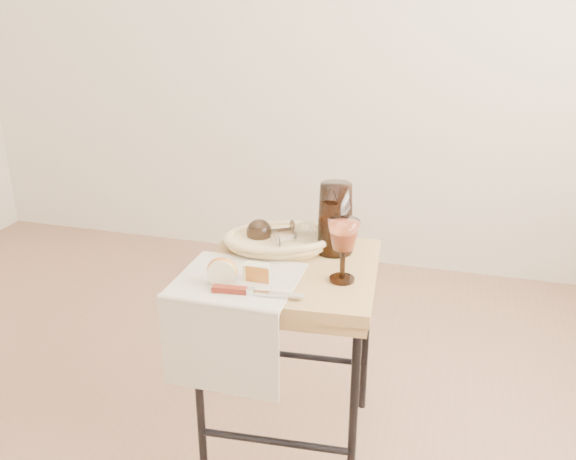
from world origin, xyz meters
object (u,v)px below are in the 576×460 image
(side_table, at_px, (290,358))
(table_knife, at_px, (254,291))
(goblet_lying_b, at_px, (294,237))
(apple_half, at_px, (222,270))
(goblet_lying_a, at_px, (274,231))
(pitcher, at_px, (335,218))
(bread_basket, at_px, (281,242))
(wine_goblet, at_px, (343,251))
(tea_towel, at_px, (237,280))

(side_table, bearing_deg, table_knife, -101.36)
(goblet_lying_b, relative_size, table_knife, 0.56)
(table_knife, bearing_deg, apple_half, 153.43)
(goblet_lying_a, height_order, pitcher, pitcher)
(apple_half, bearing_deg, bread_basket, 58.62)
(goblet_lying_b, height_order, table_knife, goblet_lying_b)
(goblet_lying_a, height_order, apple_half, goblet_lying_a)
(goblet_lying_a, height_order, goblet_lying_b, goblet_lying_b)
(wine_goblet, bearing_deg, pitcher, 107.84)
(wine_goblet, distance_m, table_knife, 0.26)
(table_knife, bearing_deg, wine_goblet, 30.50)
(tea_towel, relative_size, wine_goblet, 1.83)
(apple_half, bearing_deg, table_knife, -34.63)
(wine_goblet, relative_size, table_knife, 0.75)
(goblet_lying_a, relative_size, table_knife, 0.55)
(goblet_lying_a, distance_m, apple_half, 0.29)
(side_table, relative_size, apple_half, 7.65)
(tea_towel, relative_size, apple_half, 3.98)
(wine_goblet, xyz_separation_m, apple_half, (-0.31, -0.11, -0.05))
(goblet_lying_b, bearing_deg, table_knife, -138.15)
(apple_half, height_order, table_knife, apple_half)
(bread_basket, height_order, apple_half, apple_half)
(side_table, distance_m, wine_goblet, 0.44)
(side_table, height_order, pitcher, pitcher)
(goblet_lying_b, height_order, apple_half, goblet_lying_b)
(tea_towel, distance_m, goblet_lying_b, 0.25)
(tea_towel, relative_size, pitcher, 1.29)
(bread_basket, distance_m, goblet_lying_a, 0.04)
(table_knife, bearing_deg, pitcher, 60.88)
(tea_towel, bearing_deg, wine_goblet, 16.11)
(apple_half, bearing_deg, side_table, 34.65)
(side_table, height_order, goblet_lying_b, goblet_lying_b)
(goblet_lying_a, bearing_deg, apple_half, 49.10)
(pitcher, height_order, table_knife, pitcher)
(bread_basket, distance_m, pitcher, 0.18)
(wine_goblet, height_order, table_knife, wine_goblet)
(side_table, bearing_deg, bread_basket, 118.40)
(goblet_lying_a, height_order, wine_goblet, wine_goblet)
(bread_basket, xyz_separation_m, wine_goblet, (0.22, -0.16, 0.07))
(side_table, xyz_separation_m, apple_half, (-0.14, -0.16, 0.36))
(side_table, height_order, tea_towel, tea_towel)
(goblet_lying_b, bearing_deg, bread_basket, 115.27)
(bread_basket, relative_size, goblet_lying_a, 2.37)
(side_table, distance_m, tea_towel, 0.36)
(tea_towel, distance_m, goblet_lying_a, 0.26)
(apple_half, bearing_deg, goblet_lying_b, 48.84)
(tea_towel, xyz_separation_m, bread_basket, (0.05, 0.24, 0.02))
(side_table, xyz_separation_m, bread_basket, (-0.06, 0.11, 0.34))
(bread_basket, relative_size, apple_half, 3.75)
(apple_half, distance_m, table_knife, 0.11)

